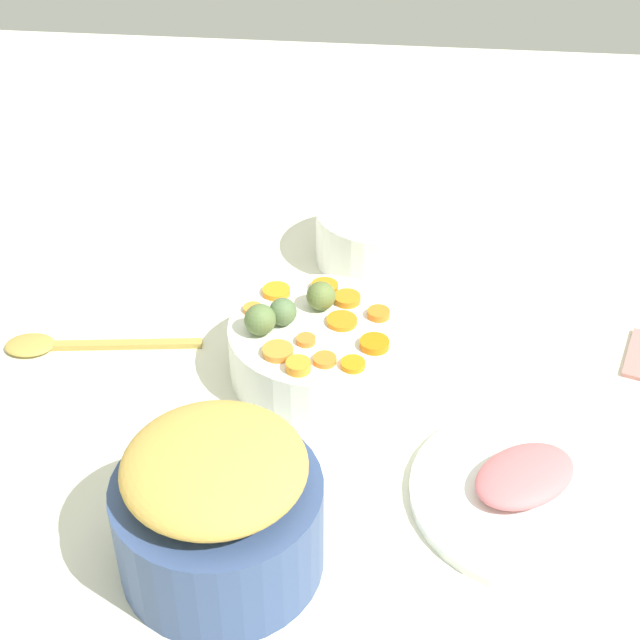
# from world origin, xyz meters

# --- Properties ---
(tabletop) EXTENTS (2.40, 2.40, 0.02)m
(tabletop) POSITION_xyz_m (0.00, 0.00, 0.01)
(tabletop) COLOR beige
(tabletop) RESTS_ON ground
(serving_bowl_carrots) EXTENTS (0.23, 0.23, 0.08)m
(serving_bowl_carrots) POSITION_xyz_m (0.01, -0.02, 0.06)
(serving_bowl_carrots) COLOR white
(serving_bowl_carrots) RESTS_ON tabletop
(metal_pot) EXTENTS (0.21, 0.21, 0.11)m
(metal_pot) POSITION_xyz_m (0.08, 0.30, 0.08)
(metal_pot) COLOR #324879
(metal_pot) RESTS_ON tabletop
(stuffing_mound) EXTENTS (0.18, 0.18, 0.05)m
(stuffing_mound) POSITION_xyz_m (0.08, 0.30, 0.16)
(stuffing_mound) COLOR gold
(stuffing_mound) RESTS_ON metal_pot
(carrot_slice_0) EXTENTS (0.04, 0.04, 0.01)m
(carrot_slice_0) POSITION_xyz_m (0.02, 0.07, 0.10)
(carrot_slice_0) COLOR orange
(carrot_slice_0) RESTS_ON serving_bowl_carrots
(carrot_slice_1) EXTENTS (0.03, 0.03, 0.01)m
(carrot_slice_1) POSITION_xyz_m (0.10, -0.04, 0.10)
(carrot_slice_1) COLOR orange
(carrot_slice_1) RESTS_ON serving_bowl_carrots
(carrot_slice_2) EXTENTS (0.04, 0.04, 0.01)m
(carrot_slice_2) POSITION_xyz_m (-0.04, 0.05, 0.10)
(carrot_slice_2) COLOR orange
(carrot_slice_2) RESTS_ON serving_bowl_carrots
(carrot_slice_3) EXTENTS (0.06, 0.06, 0.01)m
(carrot_slice_3) POSITION_xyz_m (-0.02, -0.03, 0.10)
(carrot_slice_3) COLOR orange
(carrot_slice_3) RESTS_ON serving_bowl_carrots
(carrot_slice_4) EXTENTS (0.03, 0.03, 0.01)m
(carrot_slice_4) POSITION_xyz_m (0.02, 0.01, 0.10)
(carrot_slice_4) COLOR orange
(carrot_slice_4) RESTS_ON serving_bowl_carrots
(carrot_slice_5) EXTENTS (0.04, 0.04, 0.01)m
(carrot_slice_5) POSITION_xyz_m (0.07, -0.09, 0.10)
(carrot_slice_5) COLOR orange
(carrot_slice_5) RESTS_ON serving_bowl_carrots
(carrot_slice_6) EXTENTS (0.05, 0.05, 0.01)m
(carrot_slice_6) POSITION_xyz_m (0.01, -0.10, 0.10)
(carrot_slice_6) COLOR orange
(carrot_slice_6) RESTS_ON serving_bowl_carrots
(carrot_slice_7) EXTENTS (0.03, 0.03, 0.01)m
(carrot_slice_7) POSITION_xyz_m (-0.01, 0.05, 0.10)
(carrot_slice_7) COLOR orange
(carrot_slice_7) RESTS_ON serving_bowl_carrots
(carrot_slice_8) EXTENTS (0.04, 0.04, 0.01)m
(carrot_slice_8) POSITION_xyz_m (-0.02, -0.08, 0.10)
(carrot_slice_8) COLOR orange
(carrot_slice_8) RESTS_ON serving_bowl_carrots
(carrot_slice_9) EXTENTS (0.05, 0.05, 0.01)m
(carrot_slice_9) POSITION_xyz_m (0.05, 0.04, 0.10)
(carrot_slice_9) COLOR orange
(carrot_slice_9) RESTS_ON serving_bowl_carrots
(carrot_slice_10) EXTENTS (0.04, 0.04, 0.01)m
(carrot_slice_10) POSITION_xyz_m (-0.07, -0.05, 0.10)
(carrot_slice_10) COLOR orange
(carrot_slice_10) RESTS_ON serving_bowl_carrots
(carrot_slice_11) EXTENTS (0.05, 0.05, 0.01)m
(carrot_slice_11) POSITION_xyz_m (-0.06, 0.01, 0.10)
(carrot_slice_11) COLOR orange
(carrot_slice_11) RESTS_ON serving_bowl_carrots
(brussels_sprout_0) EXTENTS (0.04, 0.04, 0.04)m
(brussels_sprout_0) POSITION_xyz_m (0.08, -0.00, 0.12)
(brussels_sprout_0) COLOR #566F3C
(brussels_sprout_0) RESTS_ON serving_bowl_carrots
(brussels_sprout_1) EXTENTS (0.04, 0.04, 0.04)m
(brussels_sprout_1) POSITION_xyz_m (0.01, -0.06, 0.11)
(brussels_sprout_1) COLOR #5B6F36
(brussels_sprout_1) RESTS_ON serving_bowl_carrots
(brussels_sprout_2) EXTENTS (0.04, 0.04, 0.04)m
(brussels_sprout_2) POSITION_xyz_m (0.05, -0.02, 0.11)
(brussels_sprout_2) COLOR #516C42
(brussels_sprout_2) RESTS_ON serving_bowl_carrots
(wooden_spoon) EXTENTS (0.27, 0.07, 0.01)m
(wooden_spoon) POSITION_xyz_m (0.36, -0.03, 0.03)
(wooden_spoon) COLOR #A88E40
(wooden_spoon) RESTS_ON tabletop
(casserole_dish) EXTENTS (0.19, 0.19, 0.09)m
(casserole_dish) POSITION_xyz_m (-0.05, -0.30, 0.06)
(casserole_dish) COLOR white
(casserole_dish) RESTS_ON tabletop
(ham_plate) EXTENTS (0.27, 0.27, 0.01)m
(ham_plate) POSITION_xyz_m (-0.25, 0.17, 0.03)
(ham_plate) COLOR white
(ham_plate) RESTS_ON tabletop
(ham_slice_main) EXTENTS (0.15, 0.15, 0.03)m
(ham_slice_main) POSITION_xyz_m (-0.24, 0.16, 0.05)
(ham_slice_main) COLOR #D06B6F
(ham_slice_main) RESTS_ON ham_plate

